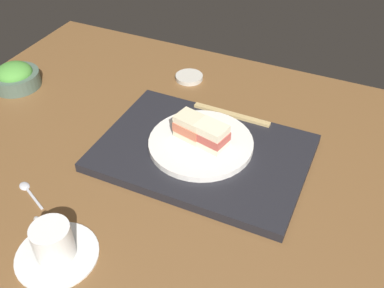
% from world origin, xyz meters
% --- Properties ---
extents(ground_plane, '(1.40, 1.00, 0.03)m').
position_xyz_m(ground_plane, '(0.00, 0.00, -0.01)').
color(ground_plane, brown).
extents(serving_tray, '(0.46, 0.32, 0.02)m').
position_xyz_m(serving_tray, '(0.00, -0.04, 0.01)').
color(serving_tray, black).
rests_on(serving_tray, ground_plane).
extents(sandwich_plate, '(0.23, 0.23, 0.01)m').
position_xyz_m(sandwich_plate, '(0.01, -0.05, 0.03)').
color(sandwich_plate, white).
rests_on(sandwich_plate, serving_tray).
extents(sandwich_near, '(0.08, 0.06, 0.06)m').
position_xyz_m(sandwich_near, '(-0.02, -0.05, 0.06)').
color(sandwich_near, '#EFE5C1').
rests_on(sandwich_near, sandwich_plate).
extents(sandwich_far, '(0.08, 0.07, 0.05)m').
position_xyz_m(sandwich_far, '(0.03, -0.06, 0.06)').
color(sandwich_far, beige).
rests_on(sandwich_far, sandwich_plate).
extents(salad_bowl, '(0.13, 0.13, 0.07)m').
position_xyz_m(salad_bowl, '(0.58, -0.10, 0.03)').
color(salad_bowl, '#4C6051').
rests_on(salad_bowl, ground_plane).
extents(chopsticks_pair, '(0.19, 0.02, 0.01)m').
position_xyz_m(chopsticks_pair, '(-0.01, -0.19, 0.03)').
color(chopsticks_pair, tan).
rests_on(chopsticks_pair, serving_tray).
extents(coffee_cup, '(0.15, 0.15, 0.07)m').
position_xyz_m(coffee_cup, '(0.13, 0.31, 0.03)').
color(coffee_cup, white).
rests_on(coffee_cup, ground_plane).
extents(small_sauce_dish, '(0.08, 0.08, 0.01)m').
position_xyz_m(small_sauce_dish, '(0.16, -0.33, 0.01)').
color(small_sauce_dish, beige).
rests_on(small_sauce_dish, ground_plane).
extents(teaspoon, '(0.09, 0.05, 0.01)m').
position_xyz_m(teaspoon, '(0.29, 0.20, 0.00)').
color(teaspoon, silver).
rests_on(teaspoon, ground_plane).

